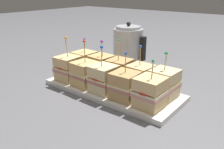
# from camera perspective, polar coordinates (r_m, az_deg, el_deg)

# --- Properties ---
(ground_plane) EXTENTS (6.00, 6.00, 0.00)m
(ground_plane) POSITION_cam_1_polar(r_m,az_deg,el_deg) (0.88, 0.00, -4.16)
(ground_plane) COLOR slate
(serving_platter) EXTENTS (0.51, 0.21, 0.02)m
(serving_platter) POSITION_cam_1_polar(r_m,az_deg,el_deg) (0.88, 0.00, -3.62)
(serving_platter) COLOR white
(serving_platter) RESTS_ON ground_plane
(sandwich_front_far_left) EXTENTS (0.09, 0.09, 0.17)m
(sandwich_front_far_left) POSITION_cam_1_polar(r_m,az_deg,el_deg) (0.95, -10.54, 1.49)
(sandwich_front_far_left) COLOR #DBB77A
(sandwich_front_far_left) RESTS_ON serving_platter
(sandwich_front_left) EXTENTS (0.09, 0.09, 0.17)m
(sandwich_front_left) POSITION_cam_1_polar(r_m,az_deg,el_deg) (0.88, -6.52, 0.17)
(sandwich_front_left) COLOR tan
(sandwich_front_left) RESTS_ON serving_platter
(sandwich_front_center) EXTENTS (0.09, 0.09, 0.17)m
(sandwich_front_center) POSITION_cam_1_polar(r_m,az_deg,el_deg) (0.82, -2.04, -1.07)
(sandwich_front_center) COLOR beige
(sandwich_front_center) RESTS_ON serving_platter
(sandwich_front_right) EXTENTS (0.09, 0.09, 0.16)m
(sandwich_front_right) POSITION_cam_1_polar(r_m,az_deg,el_deg) (0.77, 3.14, -2.69)
(sandwich_front_right) COLOR tan
(sandwich_front_right) RESTS_ON serving_platter
(sandwich_front_far_right) EXTENTS (0.09, 0.09, 0.15)m
(sandwich_front_far_right) POSITION_cam_1_polar(r_m,az_deg,el_deg) (0.73, 9.09, -4.31)
(sandwich_front_far_right) COLOR #DBB77A
(sandwich_front_far_right) RESTS_ON serving_platter
(sandwich_back_far_left) EXTENTS (0.09, 0.09, 0.15)m
(sandwich_back_far_left) POSITION_cam_1_polar(r_m,az_deg,el_deg) (1.00, -6.63, 2.81)
(sandwich_back_far_left) COLOR tan
(sandwich_back_far_left) RESTS_ON serving_platter
(sandwich_back_left) EXTENTS (0.09, 0.09, 0.16)m
(sandwich_back_left) POSITION_cam_1_polar(r_m,az_deg,el_deg) (0.95, -2.59, 1.81)
(sandwich_back_left) COLOR tan
(sandwich_back_left) RESTS_ON serving_platter
(sandwich_back_center) EXTENTS (0.09, 0.09, 0.17)m
(sandwich_back_center) POSITION_cam_1_polar(r_m,az_deg,el_deg) (0.89, 1.91, 0.62)
(sandwich_back_center) COLOR tan
(sandwich_back_center) RESTS_ON serving_platter
(sandwich_back_right) EXTENTS (0.09, 0.09, 0.16)m
(sandwich_back_right) POSITION_cam_1_polar(r_m,az_deg,el_deg) (0.85, 6.81, -0.74)
(sandwich_back_right) COLOR #DBB77A
(sandwich_back_right) RESTS_ON serving_platter
(sandwich_back_far_right) EXTENTS (0.09, 0.09, 0.16)m
(sandwich_back_far_right) POSITION_cam_1_polar(r_m,az_deg,el_deg) (0.80, 12.40, -2.15)
(sandwich_back_far_right) COLOR beige
(sandwich_back_far_right) RESTS_ON serving_platter
(kettle_steel) EXTENTS (0.16, 0.14, 0.22)m
(kettle_steel) POSITION_cam_1_polar(r_m,az_deg,el_deg) (1.14, 3.92, 6.59)
(kettle_steel) COLOR #B7BABF
(kettle_steel) RESTS_ON ground_plane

